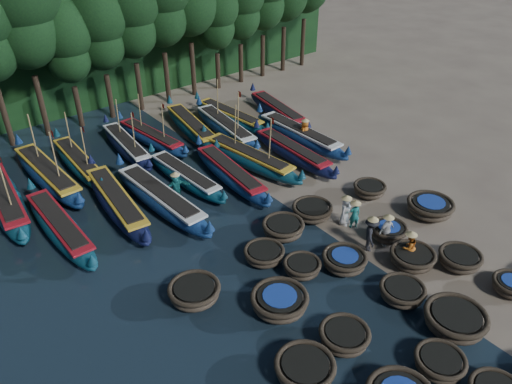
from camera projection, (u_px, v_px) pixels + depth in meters
ground at (339, 241)px, 23.70m from camera, size 120.00×120.00×0.00m
foliage_wall at (110, 31)px, 36.44m from camera, size 40.00×3.00×10.00m
coracle_6 at (440, 363)px, 17.38m from camera, size 1.83×1.83×0.68m
coracle_7 at (455, 320)px, 18.92m from camera, size 2.79×2.79×0.84m
coracle_8 at (511, 285)px, 20.65m from camera, size 1.61×1.61×0.64m
coracle_10 at (305, 369)px, 17.10m from camera, size 2.28×2.28×0.77m
coracle_11 at (344, 336)px, 18.31m from camera, size 2.12×2.12×0.74m
coracle_12 at (402, 292)px, 20.29m from camera, size 2.08×2.08×0.69m
coracle_13 at (412, 257)px, 22.07m from camera, size 2.35×2.35×0.72m
coracle_14 at (460, 259)px, 21.98m from camera, size 2.32×2.32×0.73m
coracle_15 at (280, 301)px, 19.76m from camera, size 2.77×2.77×0.79m
coracle_16 at (302, 267)px, 21.61m from camera, size 1.96×1.96×0.66m
coracle_17 at (344, 260)px, 21.88m from camera, size 2.38×2.38×0.74m
coracle_18 at (388, 231)px, 23.68m from camera, size 1.85×1.85×0.73m
coracle_19 at (430, 207)px, 25.31m from camera, size 2.45×2.45×0.80m
coracle_20 at (194, 292)px, 20.24m from camera, size 2.61×2.61×0.76m
coracle_21 at (264, 254)px, 22.34m from camera, size 1.87×1.87×0.65m
coracle_22 at (283, 228)px, 23.83m from camera, size 2.46×2.46×0.78m
coracle_23 at (312, 211)px, 25.11m from camera, size 2.47×2.47×0.74m
coracle_24 at (370, 189)px, 26.86m from camera, size 1.82×1.82×0.68m
long_boat_1 at (60, 226)px, 23.78m from camera, size 1.51×8.18×1.44m
long_boat_2 at (117, 202)px, 25.51m from camera, size 2.34×8.52×1.51m
long_boat_3 at (161, 198)px, 25.74m from camera, size 2.02×8.85×1.56m
long_boat_4 at (185, 176)px, 27.82m from camera, size 1.70×7.29×1.28m
long_boat_5 at (231, 173)px, 27.99m from camera, size 2.13×7.96×1.41m
long_boat_6 at (249, 158)px, 29.42m from camera, size 2.59×8.31×3.56m
long_boat_7 at (293, 152)px, 30.16m from camera, size 1.62×7.78×1.37m
long_boat_8 at (300, 135)px, 32.00m from camera, size 1.66×8.50×1.50m
long_boat_9 at (5, 200)px, 25.62m from camera, size 2.25×8.85×3.77m
long_boat_10 at (48, 174)px, 27.79m from camera, size 1.99×8.90×3.78m
long_boat_11 at (79, 162)px, 29.10m from camera, size 1.58×7.72×3.28m
long_boat_12 at (127, 145)px, 30.91m from camera, size 1.91×7.46×3.18m
long_boat_13 at (151, 137)px, 31.88m from camera, size 2.21×7.29×3.12m
long_boat_14 at (191, 127)px, 33.08m from camera, size 2.67×8.09×1.44m
long_boat_15 at (226, 127)px, 32.98m from camera, size 2.34×8.18×3.50m
long_boat_16 at (230, 116)px, 34.59m from camera, size 2.07×7.63×1.35m
long_boat_17 at (278, 111)px, 35.32m from camera, size 2.63×7.82×1.39m
fisherman_0 at (346, 210)px, 24.42m from camera, size 0.91×0.76×1.79m
fisherman_1 at (355, 213)px, 24.18m from camera, size 0.64×0.56×1.69m
fisherman_2 at (409, 246)px, 22.11m from camera, size 0.84×0.72×1.72m
fisherman_3 at (371, 234)px, 22.70m from camera, size 1.26×1.29×1.97m
fisherman_4 at (387, 229)px, 23.05m from camera, size 0.96×0.52×1.81m
fisherman_5 at (176, 186)px, 26.30m from camera, size 1.53×0.74×1.78m
fisherman_6 at (305, 132)px, 31.56m from camera, size 1.00×0.84×1.95m
tree_5 at (64, 39)px, 31.26m from camera, size 3.68×3.68×8.68m
tree_6 at (97, 22)px, 32.10m from camera, size 4.09×4.09×9.65m
tree_7 at (129, 6)px, 32.94m from camera, size 4.51×4.51×10.63m
tree_10 at (215, 12)px, 37.29m from camera, size 3.68×3.68×8.68m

